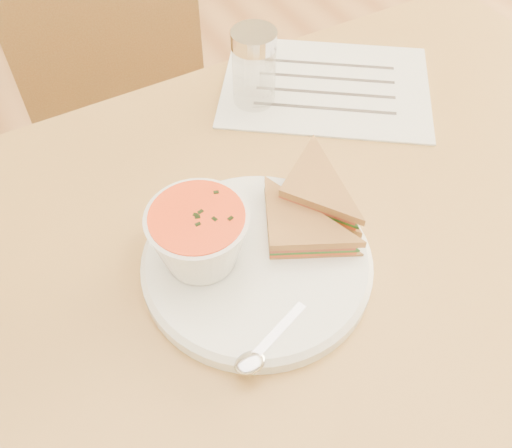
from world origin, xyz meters
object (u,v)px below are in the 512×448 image
dining_table (311,363)px  condiment_shaker (254,68)px  plate (257,264)px  soup_bowl (199,239)px  chair_far (146,187)px

dining_table → condiment_shaker: 0.50m
plate → soup_bowl: soup_bowl is taller
plate → soup_bowl: bearing=151.4°
plate → condiment_shaker: condiment_shaker is taller
chair_far → plate: 0.60m
dining_table → plate: (-0.11, -0.01, 0.38)m
soup_bowl → plate: bearing=-28.6°
chair_far → condiment_shaker: bearing=126.0°
plate → soup_bowl: size_ratio=2.37×
plate → soup_bowl: (-0.05, 0.03, 0.04)m
plate → condiment_shaker: size_ratio=2.28×
dining_table → plate: size_ratio=3.95×
dining_table → chair_far: 0.49m
soup_bowl → condiment_shaker: size_ratio=0.96×
dining_table → plate: plate is taller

